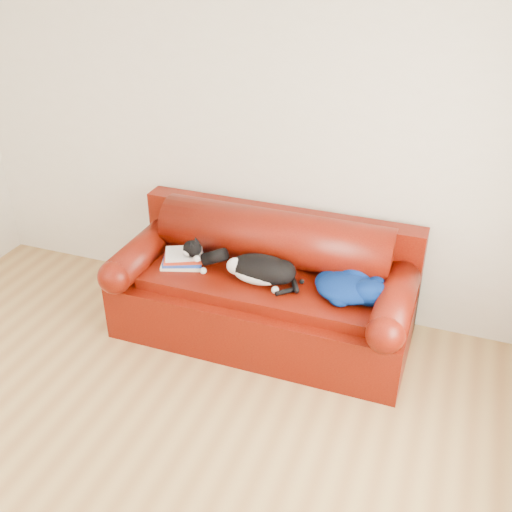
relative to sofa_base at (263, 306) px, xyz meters
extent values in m
plane|color=olive|center=(-0.37, -1.49, -0.24)|extent=(4.50, 4.50, 0.00)
cube|color=beige|center=(-0.37, 0.51, 1.06)|extent=(4.50, 0.02, 2.60)
cube|color=#3B0302|center=(0.00, 0.01, -0.03)|extent=(2.10, 0.90, 0.42)
cube|color=#3B0302|center=(0.00, -0.04, 0.21)|extent=(1.66, 0.62, 0.10)
cylinder|color=black|center=(-0.93, -0.32, -0.21)|extent=(0.06, 0.06, 0.05)
cylinder|color=black|center=(0.93, -0.32, -0.21)|extent=(0.06, 0.06, 0.05)
cylinder|color=black|center=(-0.93, 0.34, -0.21)|extent=(0.06, 0.06, 0.05)
cylinder|color=black|center=(0.93, 0.34, -0.21)|extent=(0.06, 0.06, 0.05)
cube|color=#3B0302|center=(0.00, 0.37, 0.19)|extent=(2.10, 0.18, 0.85)
cylinder|color=#3B0302|center=(0.00, 0.26, 0.44)|extent=(1.70, 0.40, 0.40)
cylinder|color=#3B0302|center=(-0.93, 0.01, 0.30)|extent=(0.24, 0.88, 0.24)
sphere|color=#3B0302|center=(-0.93, -0.43, 0.30)|extent=(0.24, 0.24, 0.24)
cylinder|color=#3B0302|center=(0.93, 0.01, 0.30)|extent=(0.24, 0.88, 0.24)
sphere|color=#3B0302|center=(0.93, -0.43, 0.30)|extent=(0.24, 0.24, 0.24)
cube|color=silver|center=(-0.60, -0.05, 0.28)|extent=(0.34, 0.30, 0.02)
cube|color=white|center=(-0.60, -0.05, 0.28)|extent=(0.33, 0.28, 0.02)
cube|color=#1E3CA3|center=(-0.60, -0.05, 0.30)|extent=(0.34, 0.30, 0.02)
cube|color=white|center=(-0.60, -0.05, 0.30)|extent=(0.32, 0.28, 0.02)
cube|color=#B22C14|center=(-0.60, -0.05, 0.33)|extent=(0.33, 0.30, 0.02)
cube|color=white|center=(-0.60, -0.05, 0.33)|extent=(0.32, 0.29, 0.02)
cube|color=white|center=(-0.60, -0.05, 0.35)|extent=(0.33, 0.30, 0.02)
cube|color=white|center=(-0.60, -0.05, 0.35)|extent=(0.31, 0.28, 0.02)
ellipsoid|color=black|center=(0.02, -0.07, 0.36)|extent=(0.47, 0.26, 0.19)
ellipsoid|color=silver|center=(0.00, -0.13, 0.32)|extent=(0.33, 0.15, 0.12)
ellipsoid|color=silver|center=(-0.16, -0.10, 0.36)|extent=(0.13, 0.12, 0.12)
ellipsoid|color=black|center=(0.16, -0.06, 0.34)|extent=(0.19, 0.19, 0.16)
ellipsoid|color=black|center=(-0.29, -0.07, 0.42)|extent=(0.14, 0.13, 0.12)
ellipsoid|color=silver|center=(-0.31, -0.11, 0.40)|extent=(0.07, 0.06, 0.05)
sphere|color=#BF7272|center=(-0.32, -0.12, 0.41)|extent=(0.02, 0.02, 0.02)
cone|color=black|center=(-0.27, -0.11, 0.47)|extent=(0.05, 0.05, 0.06)
cone|color=black|center=(-0.27, -0.04, 0.47)|extent=(0.05, 0.05, 0.06)
cylinder|color=black|center=(0.26, -0.09, 0.29)|extent=(0.10, 0.16, 0.04)
sphere|color=silver|center=(-0.20, -0.12, 0.28)|extent=(0.04, 0.04, 0.04)
sphere|color=silver|center=(0.15, -0.18, 0.28)|extent=(0.04, 0.04, 0.04)
ellipsoid|color=#021145|center=(0.61, -0.04, 0.33)|extent=(0.46, 0.43, 0.14)
ellipsoid|color=#021145|center=(0.76, -0.07, 0.34)|extent=(0.29, 0.25, 0.16)
ellipsoid|color=#021145|center=(0.50, 0.01, 0.31)|extent=(0.29, 0.32, 0.10)
ellipsoid|color=#021145|center=(0.63, 0.09, 0.34)|extent=(0.24, 0.20, 0.16)
ellipsoid|color=#021145|center=(0.59, -0.15, 0.31)|extent=(0.18, 0.20, 0.10)
ellipsoid|color=white|center=(0.69, -0.10, 0.35)|extent=(0.19, 0.09, 0.04)
camera|label=1|loc=(1.21, -3.38, 2.46)|focal=42.00mm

